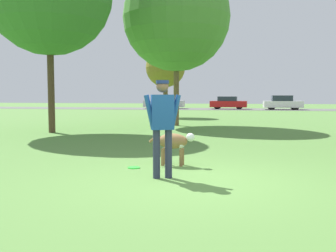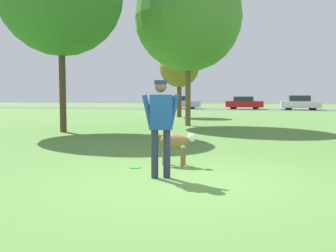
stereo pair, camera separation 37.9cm
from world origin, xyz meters
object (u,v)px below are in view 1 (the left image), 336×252
at_px(tree_mid_center, 176,18).
at_px(parked_car_silver, 164,102).
at_px(frisbee, 134,168).
at_px(parked_car_white, 283,103).
at_px(dog, 174,142).
at_px(tree_far_left, 165,68).
at_px(parked_car_red, 228,103).
at_px(person, 162,120).

xyz_separation_m(tree_mid_center, parked_car_silver, (-5.26, 22.84, -4.55)).
relative_size(frisbee, parked_car_white, 0.07).
height_order(parked_car_silver, parked_car_white, parked_car_white).
distance_m(dog, tree_far_left, 18.51).
xyz_separation_m(dog, parked_car_red, (-0.12, 33.61, 0.16)).
height_order(dog, tree_mid_center, tree_mid_center).
bearing_deg(tree_far_left, dog, -78.17).
height_order(dog, parked_car_red, parked_car_red).
relative_size(person, parked_car_silver, 0.41).
distance_m(frisbee, parked_car_red, 34.08).
height_order(person, tree_mid_center, tree_mid_center).
distance_m(tree_far_left, parked_car_white, 17.81).
relative_size(person, frisbee, 6.93).
bearing_deg(frisbee, dog, 31.06).
distance_m(person, frisbee, 1.56).
height_order(tree_mid_center, parked_car_red, tree_mid_center).
bearing_deg(parked_car_red, frisbee, -89.07).
distance_m(person, tree_far_left, 19.70).
bearing_deg(parked_car_white, tree_mid_center, -109.57).
height_order(frisbee, parked_car_red, parked_car_red).
height_order(tree_mid_center, parked_car_silver, tree_mid_center).
relative_size(parked_car_red, parked_car_white, 1.00).
bearing_deg(parked_car_silver, parked_car_white, -3.67).
bearing_deg(frisbee, parked_car_red, 88.91).
relative_size(tree_mid_center, parked_car_red, 2.02).
relative_size(tree_mid_center, parked_car_silver, 1.81).
xyz_separation_m(frisbee, parked_car_red, (0.65, 34.07, 0.65)).
xyz_separation_m(dog, frisbee, (-0.77, -0.46, -0.49)).
height_order(person, parked_car_white, person).
distance_m(frisbee, tree_mid_center, 12.46).
height_order(person, dog, person).
bearing_deg(tree_mid_center, parked_car_white, 72.19).
relative_size(person, tree_mid_center, 0.23).
bearing_deg(person, parked_car_white, 61.33).
bearing_deg(parked_car_silver, tree_far_left, -78.82).
bearing_deg(parked_car_red, tree_far_left, -100.99).
xyz_separation_m(person, frisbee, (-0.78, 0.84, -1.05)).
bearing_deg(frisbee, parked_car_white, 79.66).
xyz_separation_m(parked_car_silver, parked_car_red, (6.93, -0.04, -0.02)).
distance_m(dog, parked_car_red, 33.61).
xyz_separation_m(person, dog, (-0.01, 1.31, -0.56)).
bearing_deg(tree_mid_center, frisbee, -84.79).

